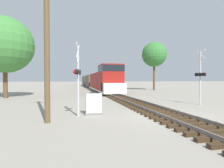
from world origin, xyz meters
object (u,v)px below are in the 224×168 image
(crossing_signal_far, at_px, (200,75))
(tree_far_right, at_px, (5,45))
(freight_train, at_px, (94,81))
(utility_pole, at_px, (47,25))
(tree_mid_background, at_px, (154,55))
(crossing_signal_near, at_px, (78,75))
(relay_cabinet, at_px, (94,104))

(crossing_signal_far, relative_size, tree_far_right, 0.50)
(freight_train, relative_size, utility_pole, 5.24)
(freight_train, bearing_deg, tree_mid_background, -46.71)
(tree_mid_background, bearing_deg, tree_far_right, -157.05)
(utility_pole, bearing_deg, crossing_signal_near, 39.01)
(crossing_signal_far, bearing_deg, utility_pole, 94.21)
(freight_train, bearing_deg, crossing_signal_near, -98.41)
(crossing_signal_far, xyz_separation_m, utility_pole, (-11.85, -3.59, 2.27))
(relay_cabinet, height_order, tree_far_right, tree_far_right)
(crossing_signal_near, xyz_separation_m, tree_mid_background, (16.19, 22.70, 4.89))
(freight_train, xyz_separation_m, crossing_signal_far, (5.23, -32.13, 0.72))
(crossing_signal_near, xyz_separation_m, relay_cabinet, (0.98, 0.31, -1.80))
(utility_pole, height_order, tree_mid_background, tree_mid_background)
(crossing_signal_near, xyz_separation_m, utility_pole, (-1.53, -1.24, 2.39))
(crossing_signal_near, height_order, crossing_signal_far, crossing_signal_far)
(crossing_signal_far, xyz_separation_m, tree_mid_background, (5.86, 20.35, 4.77))
(freight_train, xyz_separation_m, utility_pole, (-6.62, -35.72, 2.99))
(relay_cabinet, relative_size, utility_pole, 0.14)
(freight_train, distance_m, relay_cabinet, 34.44)
(freight_train, xyz_separation_m, tree_mid_background, (11.09, -11.78, 5.49))
(tree_far_right, bearing_deg, crossing_signal_near, -57.33)
(freight_train, relative_size, tree_far_right, 5.16)
(crossing_signal_near, bearing_deg, freight_train, -176.62)
(freight_train, bearing_deg, tree_far_right, -120.73)
(freight_train, distance_m, crossing_signal_near, 34.86)
(relay_cabinet, distance_m, tree_mid_background, 27.89)
(freight_train, distance_m, tree_mid_background, 17.08)
(freight_train, relative_size, tree_mid_background, 4.97)
(crossing_signal_near, height_order, utility_pole, utility_pole)
(relay_cabinet, bearing_deg, tree_mid_background, 55.81)
(relay_cabinet, relative_size, tree_mid_background, 0.13)
(crossing_signal_far, bearing_deg, relay_cabinet, 89.70)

